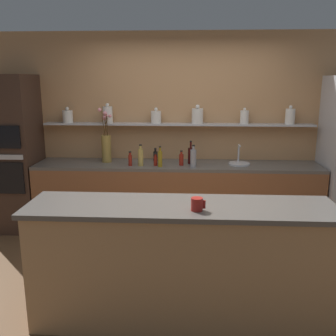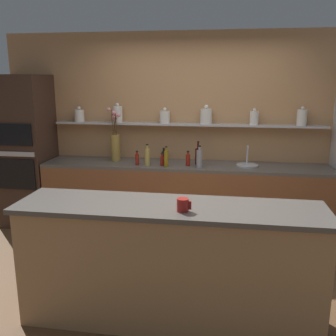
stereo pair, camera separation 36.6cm
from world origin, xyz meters
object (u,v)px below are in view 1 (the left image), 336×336
object	(u,v)px
sink_fixture	(239,162)
bottle_sauce_7	(155,156)
bottle_sauce_0	(181,159)
bottle_sauce_3	(156,160)
bottle_spirit_5	(193,158)
bottle_spirit_2	(141,157)
flower_vase	(106,145)
bottle_wine_1	(191,155)
oven_tower	(12,154)
bottle_oil_4	(160,158)
coffee_mug	(197,204)
bottle_sauce_6	(130,160)

from	to	relation	value
sink_fixture	bottle_sauce_7	bearing A→B (deg)	171.46
bottle_sauce_0	bottle_sauce_3	xyz separation A→B (m)	(-0.33, -0.04, -0.01)
bottle_sauce_3	bottle_spirit_5	size ratio (longest dim) A/B	0.58
bottle_sauce_0	bottle_sauce_3	distance (m)	0.33
sink_fixture	bottle_sauce_0	distance (m)	0.75
bottle_spirit_2	sink_fixture	bearing A→B (deg)	6.93
flower_vase	bottle_wine_1	distance (m)	1.12
oven_tower	bottle_oil_4	world-z (taller)	oven_tower
bottle_sauce_3	bottle_sauce_7	size ratio (longest dim) A/B	0.93
oven_tower	coffee_mug	distance (m)	3.15
bottle_sauce_3	bottle_oil_4	size ratio (longest dim) A/B	0.62
bottle_sauce_7	bottle_sauce_3	bearing A→B (deg)	-84.52
sink_fixture	coffee_mug	world-z (taller)	sink_fixture
sink_fixture	bottle_sauce_7	distance (m)	1.11
sink_fixture	bottle_oil_4	distance (m)	1.03
flower_vase	coffee_mug	distance (m)	2.41
bottle_sauce_0	bottle_spirit_5	size ratio (longest dim) A/B	0.68
bottle_spirit_5	bottle_sauce_0	bearing A→B (deg)	147.49
sink_fixture	bottle_sauce_7	xyz separation A→B (m)	(-1.10, 0.16, 0.04)
oven_tower	bottle_spirit_2	distance (m)	1.73
bottle_sauce_0	bottle_sauce_6	distance (m)	0.65
bottle_oil_4	bottle_wine_1	bearing A→B (deg)	26.64
bottle_oil_4	bottle_spirit_5	size ratio (longest dim) A/B	0.93
bottle_oil_4	coffee_mug	distance (m)	1.92
flower_vase	bottle_sauce_6	world-z (taller)	flower_vase
bottle_sauce_3	bottle_sauce_6	size ratio (longest dim) A/B	0.87
bottle_spirit_2	bottle_spirit_5	world-z (taller)	bottle_spirit_5
oven_tower	coffee_mug	xyz separation A→B (m)	(2.40, -2.05, 0.05)
bottle_sauce_3	coffee_mug	xyz separation A→B (m)	(0.48, -1.93, 0.08)
bottle_sauce_3	bottle_spirit_5	distance (m)	0.48
flower_vase	bottle_sauce_7	world-z (taller)	flower_vase
bottle_spirit_2	bottle_oil_4	xyz separation A→B (m)	(0.25, -0.04, -0.01)
flower_vase	bottle_sauce_0	xyz separation A→B (m)	(0.99, -0.14, -0.15)
oven_tower	sink_fixture	size ratio (longest dim) A/B	7.49
flower_vase	bottle_sauce_6	bearing A→B (deg)	-31.00
bottle_sauce_3	coffee_mug	world-z (taller)	coffee_mug
bottle_spirit_2	bottle_spirit_5	bearing A→B (deg)	-2.99
bottle_spirit_2	bottle_wine_1	bearing A→B (deg)	13.80
coffee_mug	bottle_sauce_3	bearing A→B (deg)	104.11
bottle_sauce_3	bottle_sauce_6	xyz separation A→B (m)	(-0.32, -0.02, 0.01)
bottle_oil_4	bottle_sauce_6	size ratio (longest dim) A/B	1.40
bottle_sauce_0	bottle_oil_4	bearing A→B (deg)	-159.63
bottle_spirit_2	bottle_sauce_3	size ratio (longest dim) A/B	1.70
oven_tower	bottle_wine_1	world-z (taller)	oven_tower
oven_tower	coffee_mug	size ratio (longest dim) A/B	18.60
oven_tower	bottle_sauce_7	bearing A→B (deg)	5.38
bottle_sauce_6	bottle_sauce_7	size ratio (longest dim) A/B	1.07
bottle_spirit_2	coffee_mug	bearing A→B (deg)	-70.58
bottle_sauce_0	bottle_sauce_3	bearing A→B (deg)	-173.15
bottle_wine_1	bottle_sauce_7	world-z (taller)	bottle_wine_1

